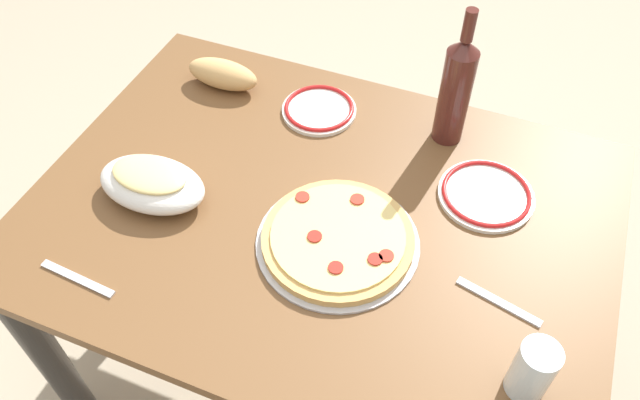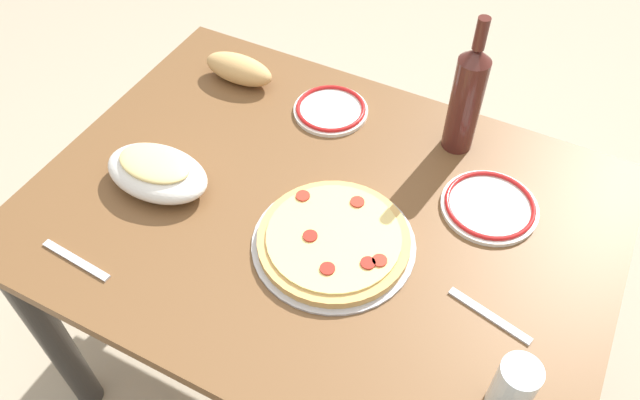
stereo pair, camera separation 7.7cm
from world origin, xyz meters
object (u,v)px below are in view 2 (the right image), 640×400
object	(u,v)px
dining_table	(320,244)
bread_loaf	(239,69)
wine_bottle	(467,98)
side_plate_far	(490,206)
water_glass	(513,388)
side_plate_near	(331,109)
baked_pasta_dish	(157,171)
pepperoni_pizza	(334,240)

from	to	relation	value
dining_table	bread_loaf	distance (m)	0.50
dining_table	wine_bottle	size ratio (longest dim) A/B	3.63
side_plate_far	bread_loaf	distance (m)	0.71
wine_bottle	water_glass	size ratio (longest dim) A/B	2.70
bread_loaf	wine_bottle	bearing A→B (deg)	-177.16
dining_table	side_plate_near	bearing A→B (deg)	-67.72
baked_pasta_dish	wine_bottle	world-z (taller)	wine_bottle
water_glass	side_plate_far	bearing A→B (deg)	-69.41
dining_table	baked_pasta_dish	xyz separation A→B (m)	(0.35, 0.10, 0.16)
water_glass	side_plate_near	bearing A→B (deg)	-41.79
baked_pasta_dish	side_plate_near	distance (m)	0.45
baked_pasta_dish	wine_bottle	size ratio (longest dim) A/B	0.71
wine_bottle	side_plate_near	xyz separation A→B (m)	(0.31, 0.03, -0.13)
pepperoni_pizza	baked_pasta_dish	xyz separation A→B (m)	(0.41, 0.02, 0.03)
side_plate_far	side_plate_near	bearing A→B (deg)	-15.67
dining_table	side_plate_near	distance (m)	0.34
dining_table	side_plate_near	xyz separation A→B (m)	(0.12, -0.29, 0.13)
dining_table	pepperoni_pizza	world-z (taller)	pepperoni_pizza
baked_pasta_dish	bread_loaf	world-z (taller)	baked_pasta_dish
wine_bottle	side_plate_near	bearing A→B (deg)	5.99
side_plate_near	bread_loaf	distance (m)	0.26
pepperoni_pizza	bread_loaf	xyz separation A→B (m)	(0.45, -0.36, 0.02)
wine_bottle	side_plate_far	size ratio (longest dim) A/B	1.64
dining_table	bread_loaf	xyz separation A→B (m)	(0.38, -0.29, 0.16)
baked_pasta_dish	side_plate_far	bearing A→B (deg)	-158.56
dining_table	baked_pasta_dish	world-z (taller)	baked_pasta_dish
baked_pasta_dish	bread_loaf	xyz separation A→B (m)	(0.03, -0.39, -0.01)
bread_loaf	pepperoni_pizza	bearing A→B (deg)	141.01
pepperoni_pizza	side_plate_near	size ratio (longest dim) A/B	1.83
water_glass	bread_loaf	xyz separation A→B (m)	(0.85, -0.53, -0.03)
side_plate_near	side_plate_far	xyz separation A→B (m)	(-0.44, 0.12, -0.00)
wine_bottle	side_plate_near	size ratio (longest dim) A/B	1.85
pepperoni_pizza	side_plate_near	xyz separation A→B (m)	(0.18, -0.36, -0.01)
baked_pasta_dish	bread_loaf	distance (m)	0.39
dining_table	water_glass	bearing A→B (deg)	153.20
dining_table	wine_bottle	world-z (taller)	wine_bottle
dining_table	baked_pasta_dish	bearing A→B (deg)	15.39
dining_table	bread_loaf	bearing A→B (deg)	-37.49
side_plate_far	dining_table	bearing A→B (deg)	27.48
baked_pasta_dish	bread_loaf	bearing A→B (deg)	-84.86
dining_table	water_glass	distance (m)	0.56
water_glass	side_plate_far	xyz separation A→B (m)	(0.15, -0.40, -0.05)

